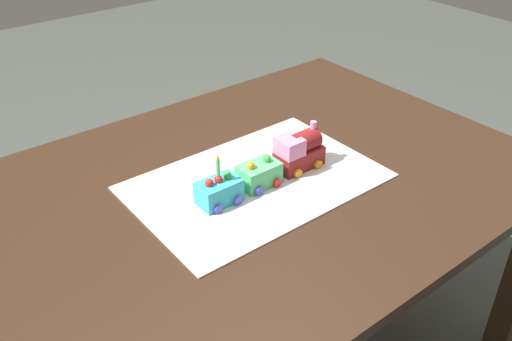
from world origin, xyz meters
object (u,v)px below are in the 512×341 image
Objects in this scene: birthday_candle at (218,165)px; cake_car_hopper_mint_green at (259,174)px; dining_table at (257,212)px; cake_car_flatbed_turquoise at (219,191)px; cake_locomotive at (299,151)px.

cake_car_hopper_mint_green is at bearing 180.00° from birthday_candle.
dining_table is 24.72× the size of birthday_candle.
birthday_candle reaches higher than cake_car_flatbed_turquoise.
cake_locomotive is at bearing 166.08° from dining_table.
dining_table is at bearing -13.92° from cake_locomotive.
cake_car_hopper_mint_green and cake_car_flatbed_turquoise have the same top height.
cake_locomotive is 1.40× the size of cake_car_flatbed_turquoise.
cake_locomotive reaches higher than cake_car_flatbed_turquoise.
cake_car_flatbed_turquoise is 0.07m from birthday_candle.
birthday_candle is (0.12, -0.00, 0.07)m from cake_car_hopper_mint_green.
dining_table is 14.00× the size of cake_car_hopper_mint_green.
cake_car_flatbed_turquoise reaches higher than dining_table.
cake_locomotive is at bearing -180.00° from cake_car_flatbed_turquoise.
cake_car_flatbed_turquoise is (0.14, 0.03, 0.14)m from dining_table.
cake_car_hopper_mint_green is 0.12m from cake_car_flatbed_turquoise.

